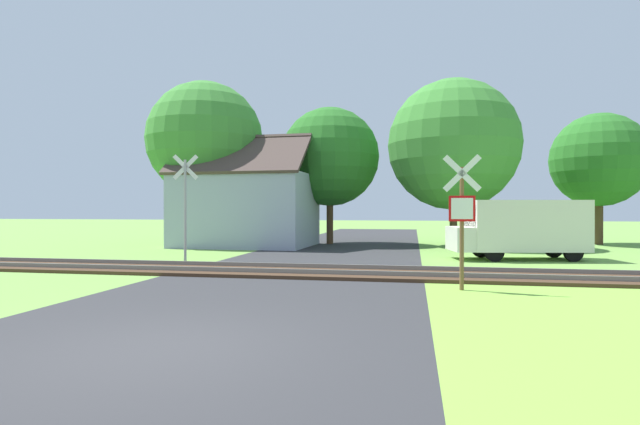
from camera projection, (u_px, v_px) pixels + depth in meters
The scene contains 11 objects.
ground_plane at pixel (160, 349), 6.77m from camera, with size 160.00×160.00×0.00m, color #6B9942.
road_asphalt at pixel (217, 317), 8.73m from camera, with size 7.33×80.00×0.01m, color #2D2D30.
rail_track at pixel (297, 272), 14.73m from camera, with size 60.00×2.60×0.22m.
stop_sign_near at pixel (462, 214), 11.65m from camera, with size 0.88×0.15×3.18m.
crossing_sign_far at pixel (185, 201), 17.11m from camera, with size 0.86×0.22×3.79m.
house at pixel (247, 207), 25.88m from camera, with size 7.04×5.73×5.75m.
tree_center at pixel (330, 157), 27.43m from camera, with size 5.41×5.41×7.50m.
tree_far at pixel (599, 160), 26.92m from camera, with size 5.04×5.04×7.10m.
tree_right at pixel (454, 145), 25.67m from camera, with size 6.72×6.72×8.60m.
tree_left at pixel (205, 140), 26.71m from camera, with size 6.17×6.17×8.73m.
mail_truck at pixel (521, 227), 18.83m from camera, with size 5.15×2.69×2.24m.
Camera 1 is at (3.38, -6.24, 1.89)m, focal length 28.00 mm.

